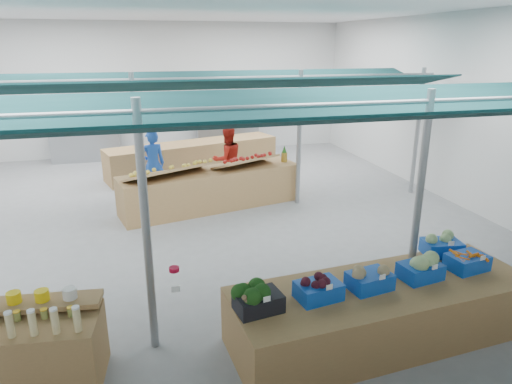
# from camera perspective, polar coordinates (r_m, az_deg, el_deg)

# --- Properties ---
(floor) EXTENTS (13.00, 13.00, 0.00)m
(floor) POSITION_cam_1_polar(r_m,az_deg,el_deg) (9.62, -7.91, -3.58)
(floor) COLOR slate
(floor) RESTS_ON ground
(hall) EXTENTS (13.00, 13.00, 13.00)m
(hall) POSITION_cam_1_polar(r_m,az_deg,el_deg) (10.42, -9.64, 13.00)
(hall) COLOR silver
(hall) RESTS_ON ground
(pole_grid) EXTENTS (10.00, 4.60, 3.00)m
(pole_grid) POSITION_cam_1_polar(r_m,az_deg,el_deg) (7.56, -1.06, 5.00)
(pole_grid) COLOR gray
(pole_grid) RESTS_ON floor
(awnings) EXTENTS (9.50, 7.08, 0.30)m
(awnings) POSITION_cam_1_polar(r_m,az_deg,el_deg) (7.40, -1.10, 12.31)
(awnings) COLOR black
(awnings) RESTS_ON pole_grid
(back_shelving_left) EXTENTS (2.00, 0.50, 2.00)m
(back_shelving_left) POSITION_cam_1_polar(r_m,az_deg,el_deg) (15.17, -20.67, 7.36)
(back_shelving_left) COLOR #B23F33
(back_shelving_left) RESTS_ON floor
(back_shelving_right) EXTENTS (2.00, 0.50, 2.00)m
(back_shelving_right) POSITION_cam_1_polar(r_m,az_deg,el_deg) (15.41, -3.65, 8.62)
(back_shelving_right) COLOR #B23F33
(back_shelving_right) RESTS_ON floor
(bottle_shelf) EXTENTS (1.80, 1.24, 1.04)m
(bottle_shelf) POSITION_cam_1_polar(r_m,az_deg,el_deg) (5.74, -27.53, -16.98)
(bottle_shelf) COLOR #9C7344
(bottle_shelf) RESTS_ON floor
(veg_counter) EXTENTS (3.84, 1.53, 0.73)m
(veg_counter) POSITION_cam_1_polar(r_m,az_deg,el_deg) (6.04, 15.37, -14.20)
(veg_counter) COLOR #9C7344
(veg_counter) RESTS_ON floor
(fruit_counter) EXTENTS (4.14, 1.82, 0.86)m
(fruit_counter) POSITION_cam_1_polar(r_m,az_deg,el_deg) (10.22, -5.57, 0.38)
(fruit_counter) COLOR #9C7344
(fruit_counter) RESTS_ON floor
(far_counter) EXTENTS (4.97, 2.26, 0.88)m
(far_counter) POSITION_cam_1_polar(r_m,az_deg,el_deg) (13.07, -7.75, 4.27)
(far_counter) COLOR #9C7344
(far_counter) RESTS_ON floor
(crate_stack) EXTENTS (0.51, 0.40, 0.56)m
(crate_stack) POSITION_cam_1_polar(r_m,az_deg,el_deg) (6.76, 18.13, -11.61)
(crate_stack) COLOR #1049B7
(crate_stack) RESTS_ON floor
(vendor_left) EXTENTS (0.66, 0.51, 1.61)m
(vendor_left) POSITION_cam_1_polar(r_m,az_deg,el_deg) (11.05, -12.77, 3.40)
(vendor_left) COLOR #1C4CB7
(vendor_left) RESTS_ON floor
(vendor_right) EXTENTS (0.90, 0.77, 1.61)m
(vendor_right) POSITION_cam_1_polar(r_m,az_deg,el_deg) (11.26, -3.58, 4.09)
(vendor_right) COLOR #B01E15
(vendor_right) RESTS_ON floor
(crate_broccoli) EXTENTS (0.55, 0.44, 0.35)m
(crate_broccoli) POSITION_cam_1_polar(r_m,az_deg,el_deg) (5.10, 0.29, -13.05)
(crate_broccoli) COLOR black
(crate_broccoli) RESTS_ON veg_counter
(crate_beets) EXTENTS (0.55, 0.44, 0.29)m
(crate_beets) POSITION_cam_1_polar(r_m,az_deg,el_deg) (5.37, 7.82, -11.81)
(crate_beets) COLOR #1049B7
(crate_beets) RESTS_ON veg_counter
(crate_celeriac) EXTENTS (0.55, 0.44, 0.31)m
(crate_celeriac) POSITION_cam_1_polar(r_m,az_deg,el_deg) (5.68, 14.04, -10.33)
(crate_celeriac) COLOR #1049B7
(crate_celeriac) RESTS_ON veg_counter
(crate_cabbage) EXTENTS (0.55, 0.44, 0.35)m
(crate_cabbage) POSITION_cam_1_polar(r_m,az_deg,el_deg) (6.07, 19.90, -8.79)
(crate_cabbage) COLOR #1049B7
(crate_cabbage) RESTS_ON veg_counter
(crate_carrots) EXTENTS (0.55, 0.44, 0.29)m
(crate_carrots) POSITION_cam_1_polar(r_m,az_deg,el_deg) (6.56, 24.88, -7.86)
(crate_carrots) COLOR #1049B7
(crate_carrots) RESTS_ON veg_counter
(sparrow) EXTENTS (0.12, 0.09, 0.11)m
(sparrow) POSITION_cam_1_polar(r_m,az_deg,el_deg) (4.90, -1.07, -13.22)
(sparrow) COLOR brown
(sparrow) RESTS_ON crate_broccoli
(pole_ribbon) EXTENTS (0.12, 0.12, 0.28)m
(pole_ribbon) POSITION_cam_1_polar(r_m,az_deg,el_deg) (5.30, -10.18, -9.71)
(pole_ribbon) COLOR red
(pole_ribbon) RESTS_ON pole_grid
(apple_heap_yellow) EXTENTS (2.02, 1.45, 0.27)m
(apple_heap_yellow) POSITION_cam_1_polar(r_m,az_deg,el_deg) (9.65, -10.72, 2.79)
(apple_heap_yellow) COLOR #997247
(apple_heap_yellow) RESTS_ON fruit_counter
(apple_heap_red) EXTENTS (1.66, 1.28, 0.27)m
(apple_heap_red) POSITION_cam_1_polar(r_m,az_deg,el_deg) (10.29, -1.26, 4.06)
(apple_heap_red) COLOR #997247
(apple_heap_red) RESTS_ON fruit_counter
(pineapple) EXTENTS (0.14, 0.14, 0.39)m
(pineapple) POSITION_cam_1_polar(r_m,az_deg,el_deg) (10.77, 3.56, 4.74)
(pineapple) COLOR #8C6019
(pineapple) RESTS_ON fruit_counter
(crate_extra) EXTENTS (0.55, 0.44, 0.32)m
(crate_extra) POSITION_cam_1_polar(r_m,az_deg,el_deg) (6.85, 22.22, -6.08)
(crate_extra) COLOR #1049B7
(crate_extra) RESTS_ON veg_counter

